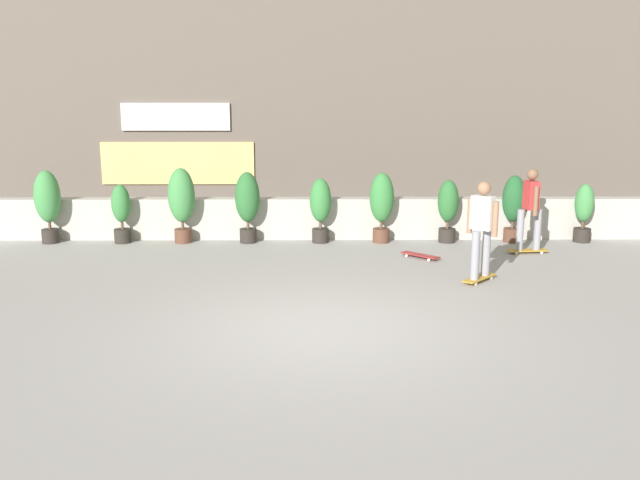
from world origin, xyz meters
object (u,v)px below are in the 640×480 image
potted_plant_7 (514,204)px  potted_plant_0 (48,201)px  skater_by_wall_left (482,227)px  potted_plant_6 (448,207)px  potted_plant_5 (382,202)px  potted_plant_1 (121,211)px  skateboard_near_camera (420,255)px  potted_plant_3 (247,202)px  potted_plant_4 (320,206)px  skater_by_wall_right (530,207)px  potted_plant_2 (182,199)px  potted_plant_8 (584,210)px

potted_plant_7 → potted_plant_0: bearing=180.0°
skater_by_wall_left → potted_plant_0: bearing=159.2°
potted_plant_6 → potted_plant_5: bearing=180.0°
potted_plant_1 → potted_plant_7: size_ratio=0.87×
potted_plant_7 → skater_by_wall_left: 3.54m
potted_plant_7 → skateboard_near_camera: potted_plant_7 is taller
potted_plant_3 → potted_plant_4: (1.56, 0.00, -0.10)m
potted_plant_3 → potted_plant_6: bearing=0.0°
potted_plant_1 → skater_by_wall_right: size_ratio=0.74×
potted_plant_1 → potted_plant_3: size_ratio=0.83×
potted_plant_2 → potted_plant_6: 5.70m
potted_plant_1 → potted_plant_7: (8.39, 0.00, 0.14)m
potted_plant_5 → skateboard_near_camera: size_ratio=2.11×
potted_plant_4 → potted_plant_6: potted_plant_4 is taller
potted_plant_1 → potted_plant_4: potted_plant_4 is taller
potted_plant_5 → potted_plant_6: size_ratio=1.12×
potted_plant_0 → skater_by_wall_left: size_ratio=0.92×
potted_plant_0 → potted_plant_8: (11.47, 0.00, -0.22)m
potted_plant_5 → potted_plant_6: 1.43m
potted_plant_6 → skateboard_near_camera: (-0.81, -1.50, -0.70)m
potted_plant_3 → skater_by_wall_left: size_ratio=0.90×
potted_plant_3 → potted_plant_7: (5.70, 0.00, -0.05)m
potted_plant_7 → potted_plant_8: size_ratio=1.15×
skateboard_near_camera → skater_by_wall_right: bearing=10.1°
potted_plant_0 → skater_by_wall_left: skater_by_wall_left is taller
potted_plant_3 → potted_plant_5: (2.87, 0.00, -0.01)m
potted_plant_3 → skateboard_near_camera: (3.48, -1.50, -0.83)m
potted_plant_8 → potted_plant_0: bearing=-180.0°
potted_plant_0 → skater_by_wall_right: 10.00m
potted_plant_0 → potted_plant_8: bearing=0.0°
skater_by_wall_left → skateboard_near_camera: skater_by_wall_left is taller
potted_plant_1 → potted_plant_7: potted_plant_7 is taller
potted_plant_1 → potted_plant_6: size_ratio=0.93×
potted_plant_4 → skater_by_wall_right: skater_by_wall_right is taller
potted_plant_3 → potted_plant_8: 7.22m
skater_by_wall_left → skater_by_wall_right: bearing=54.7°
potted_plant_8 → skater_by_wall_left: size_ratio=0.74×
skater_by_wall_right → potted_plant_6: bearing=141.5°
potted_plant_7 → potted_plant_2: bearing=180.0°
potted_plant_1 → potted_plant_8: 9.92m
potted_plant_5 → potted_plant_0: bearing=180.0°
potted_plant_1 → potted_plant_4: bearing=-0.0°
potted_plant_4 → potted_plant_5: potted_plant_5 is taller
potted_plant_6 → potted_plant_7: potted_plant_7 is taller
potted_plant_2 → potted_plant_8: (8.62, 0.00, -0.26)m
potted_plant_7 → skater_by_wall_left: bearing=-114.9°
potted_plant_8 → skateboard_near_camera: bearing=-158.1°
skateboard_near_camera → potted_plant_5: bearing=112.1°
potted_plant_7 → potted_plant_4: bearing=-180.0°
potted_plant_4 → potted_plant_6: bearing=0.0°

